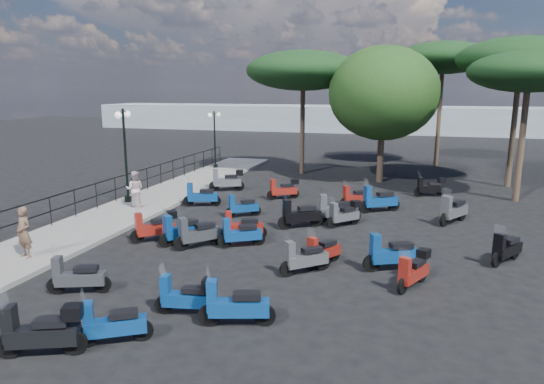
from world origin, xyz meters
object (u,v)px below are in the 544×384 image
(lamp_post_1, at_px, (125,149))
(scooter_6, at_px, (41,332))
(woman, at_px, (24,232))
(scooter_10, at_px, (300,215))
(scooter_17, at_px, (379,200))
(scooter_13, at_px, (187,296))
(scooter_9, at_px, (242,207))
(scooter_11, at_px, (283,189))
(scooter_23, at_px, (413,271))
(scooter_8, at_px, (198,234))
(scooter_25, at_px, (506,249))
(scooter_26, at_px, (453,211))
(scooter_15, at_px, (240,234))
(scooter_21, at_px, (355,197))
(scooter_27, at_px, (430,187))
(pine_2, at_px, (303,71))
(scooter_20, at_px, (336,210))
(scooter_7, at_px, (112,325))
(scooter_2, at_px, (181,231))
(scooter_3, at_px, (155,227))
(scooter_14, at_px, (242,227))
(scooter_16, at_px, (344,214))
(pine_1, at_px, (521,59))
(scooter_24, at_px, (392,254))
(scooter_5, at_px, (227,181))
(broadleaf_tree, at_px, (383,93))
(scooter_1, at_px, (77,277))
(pine_0, at_px, (443,58))
(scooter_18, at_px, (304,259))
(lamp_post_2, at_px, (215,136))
(scooter_12, at_px, (235,306))
(pine_3, at_px, (529,72))
(scooter_19, at_px, (322,252))

(lamp_post_1, distance_m, scooter_6, 12.95)
(woman, height_order, scooter_10, woman)
(scooter_17, bearing_deg, scooter_13, 130.04)
(scooter_9, bearing_deg, scooter_11, -47.09)
(scooter_23, bearing_deg, scooter_8, 14.53)
(scooter_10, distance_m, scooter_25, 7.05)
(scooter_13, height_order, scooter_26, scooter_26)
(woman, relative_size, scooter_17, 0.95)
(scooter_10, height_order, scooter_15, scooter_10)
(scooter_8, distance_m, scooter_21, 8.34)
(scooter_27, xyz_separation_m, pine_2, (-7.40, 4.58, 5.69))
(scooter_20, bearing_deg, scooter_7, 142.60)
(scooter_2, xyz_separation_m, scooter_3, (-1.04, 0.07, 0.02))
(scooter_21, relative_size, scooter_27, 0.90)
(scooter_14, xyz_separation_m, scooter_16, (3.16, 2.63, 0.02))
(pine_2, bearing_deg, pine_1, -4.35)
(scooter_6, bearing_deg, lamp_post_1, 3.04)
(lamp_post_1, bearing_deg, scooter_6, -73.84)
(scooter_10, xyz_separation_m, scooter_14, (-1.59, -1.93, -0.05))
(pine_1, bearing_deg, scooter_6, -119.28)
(scooter_24, relative_size, scooter_27, 1.12)
(scooter_20, bearing_deg, scooter_5, 33.32)
(broadleaf_tree, bearing_deg, scooter_27, -50.38)
(woman, relative_size, scooter_1, 1.02)
(woman, relative_size, scooter_13, 1.02)
(scooter_6, bearing_deg, pine_0, -39.19)
(pine_0, relative_size, pine_1, 1.05)
(scooter_8, bearing_deg, scooter_26, -104.33)
(scooter_18, bearing_deg, scooter_5, -9.92)
(lamp_post_2, relative_size, scooter_12, 2.13)
(scooter_24, relative_size, pine_3, 0.24)
(pine_1, bearing_deg, scooter_20, -128.40)
(scooter_8, relative_size, scooter_27, 0.93)
(scooter_9, height_order, pine_2, pine_2)
(scooter_2, distance_m, broadleaf_tree, 14.98)
(scooter_12, bearing_deg, lamp_post_1, 26.06)
(scooter_6, bearing_deg, scooter_24, -65.94)
(scooter_7, distance_m, scooter_14, 7.40)
(pine_0, distance_m, pine_2, 9.70)
(scooter_1, distance_m, scooter_27, 16.97)
(scooter_15, distance_m, broadleaf_tree, 14.10)
(scooter_14, xyz_separation_m, scooter_19, (3.13, -1.70, -0.03))
(scooter_1, distance_m, pine_0, 27.01)
(scooter_11, height_order, pine_0, pine_0)
(scooter_13, xyz_separation_m, scooter_23, (5.01, 3.12, 0.00))
(scooter_25, bearing_deg, pine_1, -64.74)
(scooter_13, bearing_deg, broadleaf_tree, -19.63)
(scooter_9, height_order, scooter_20, scooter_20)
(scooter_3, height_order, scooter_27, scooter_3)
(scooter_2, bearing_deg, scooter_13, 154.77)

